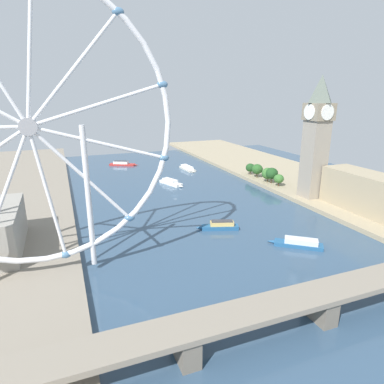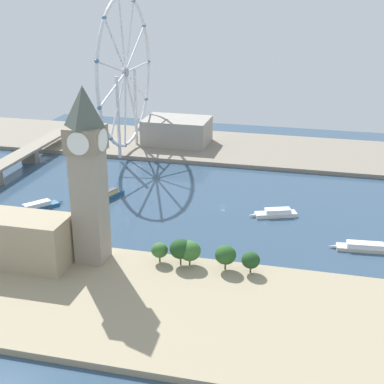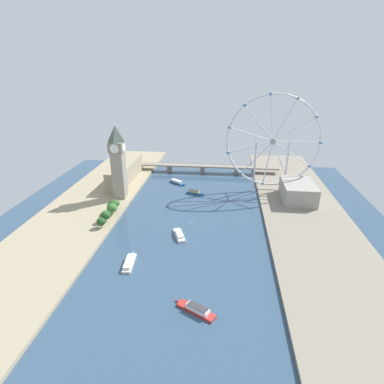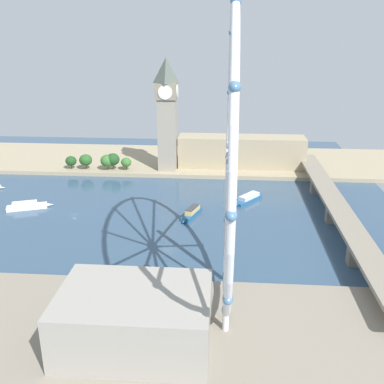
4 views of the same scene
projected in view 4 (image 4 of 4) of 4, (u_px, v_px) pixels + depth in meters
ground_plane at (74, 215)px, 276.09m from camera, size 412.17×412.17×0.00m
riverbank_left at (119, 159)px, 388.93m from camera, size 90.00×520.00×3.00m
clock_tower at (167, 113)px, 340.80m from camera, size 17.14×17.14×86.23m
parliament_block at (241, 152)px, 359.26m from camera, size 22.00×101.11×24.78m
tree_row_embankment at (101, 160)px, 352.29m from camera, size 11.58×53.21×13.32m
ferris_wheel at (230, 157)px, 162.97m from camera, size 115.47×3.20×119.13m
riverside_hall at (135, 319)px, 154.98m from camera, size 36.36×52.65×20.88m
river_bridge at (337, 209)px, 261.84m from camera, size 224.17×13.34×11.45m
tour_boat_0 at (248, 199)px, 297.08m from camera, size 25.29×21.13×4.56m
tour_boat_2 at (27, 206)px, 284.76m from camera, size 15.18×28.66×4.67m
tour_boat_3 at (192, 213)px, 272.94m from camera, size 25.00×11.93×5.50m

